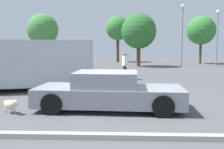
% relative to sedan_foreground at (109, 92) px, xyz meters
% --- Properties ---
extents(ground_plane, '(80.00, 80.00, 0.00)m').
position_rel_sedan_foreground_xyz_m(ground_plane, '(0.00, -0.05, -0.56)').
color(ground_plane, '#515154').
extents(sedan_foreground, '(4.69, 2.08, 1.21)m').
position_rel_sedan_foreground_xyz_m(sedan_foreground, '(0.00, 0.00, 0.00)').
color(sedan_foreground, gray).
rests_on(sedan_foreground, ground_plane).
extents(dog, '(0.59, 0.51, 0.44)m').
position_rel_sedan_foreground_xyz_m(dog, '(-2.90, -0.65, -0.30)').
color(dog, beige).
rests_on(dog, ground_plane).
extents(van_white, '(5.35, 3.36, 2.28)m').
position_rel_sedan_foreground_xyz_m(van_white, '(-3.54, 3.74, 0.66)').
color(van_white, '#B2B7C1').
rests_on(van_white, ground_plane).
extents(pedestrian, '(0.40, 0.52, 1.65)m').
position_rel_sedan_foreground_xyz_m(pedestrian, '(0.58, 7.55, 0.41)').
color(pedestrian, black).
rests_on(pedestrian, ground_plane).
extents(parking_curb, '(9.64, 0.20, 0.12)m').
position_rel_sedan_foreground_xyz_m(parking_curb, '(0.00, -2.71, -0.50)').
color(parking_curb, '#B7B2A8').
rests_on(parking_curb, ground_plane).
extents(light_post_near, '(0.44, 0.44, 5.70)m').
position_rel_sedan_foreground_xyz_m(light_post_near, '(10.15, 19.36, 3.37)').
color(light_post_near, gray).
rests_on(light_post_near, ground_plane).
extents(light_post_mid, '(0.44, 0.44, 6.14)m').
position_rel_sedan_foreground_xyz_m(light_post_mid, '(6.35, 18.37, 3.63)').
color(light_post_mid, gray).
rests_on(light_post_mid, ground_plane).
extents(tree_back_left, '(3.07, 3.07, 5.85)m').
position_rel_sedan_foreground_xyz_m(tree_back_left, '(-0.21, 25.56, 3.71)').
color(tree_back_left, brown).
rests_on(tree_back_left, ground_plane).
extents(tree_back_center, '(3.47, 3.47, 5.23)m').
position_rel_sedan_foreground_xyz_m(tree_back_center, '(2.01, 18.00, 2.92)').
color(tree_back_center, brown).
rests_on(tree_back_center, ground_plane).
extents(tree_back_right, '(3.94, 3.94, 6.09)m').
position_rel_sedan_foreground_xyz_m(tree_back_right, '(-9.66, 24.61, 3.54)').
color(tree_back_right, brown).
rests_on(tree_back_right, ground_plane).
extents(tree_far_right, '(3.28, 3.28, 5.48)m').
position_rel_sedan_foreground_xyz_m(tree_far_right, '(9.41, 22.46, 3.26)').
color(tree_far_right, brown).
rests_on(tree_far_right, ground_plane).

